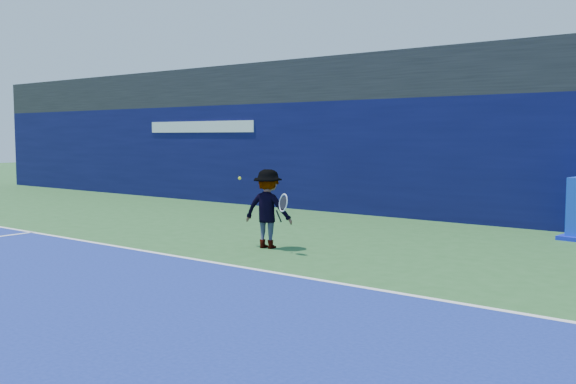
% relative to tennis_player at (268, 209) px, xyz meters
% --- Properties ---
extents(ground, '(80.00, 80.00, 0.00)m').
position_rel_tennis_player_xyz_m(ground, '(-0.18, -4.65, -0.73)').
color(ground, '#2A5D29').
rests_on(ground, ground).
extents(baseline, '(24.00, 0.10, 0.01)m').
position_rel_tennis_player_xyz_m(baseline, '(-0.18, -1.65, -0.72)').
color(baseline, white).
rests_on(baseline, ground).
extents(stadium_band, '(36.00, 3.00, 1.20)m').
position_rel_tennis_player_xyz_m(stadium_band, '(-0.18, 6.85, 2.87)').
color(stadium_band, black).
rests_on(stadium_band, back_wall_assembly).
extents(back_wall_assembly, '(36.00, 1.03, 3.00)m').
position_rel_tennis_player_xyz_m(back_wall_assembly, '(-0.18, 5.85, 0.77)').
color(back_wall_assembly, '#0A0C3A').
rests_on(back_wall_assembly, ground).
extents(tennis_player, '(1.24, 0.74, 1.45)m').
position_rel_tennis_player_xyz_m(tennis_player, '(0.00, 0.00, 0.00)').
color(tennis_player, white).
rests_on(tennis_player, ground).
extents(tennis_ball, '(0.06, 0.06, 0.06)m').
position_rel_tennis_player_xyz_m(tennis_ball, '(-0.83, 0.15, 0.52)').
color(tennis_ball, '#BCD117').
rests_on(tennis_ball, ground).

